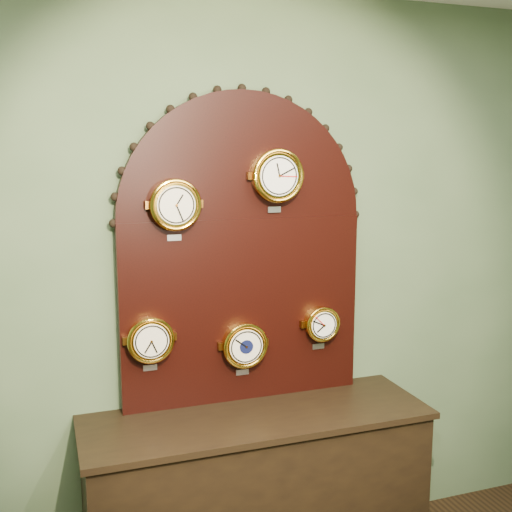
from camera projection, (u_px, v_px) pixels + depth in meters
name	position (u px, v px, depth m)	size (l,w,h in m)	color
wall_back	(239.00, 284.00, 3.07)	(4.00, 4.00, 0.00)	#4F6746
shop_counter	(257.00, 498.00, 2.99)	(1.60, 0.50, 0.80)	black
display_board	(242.00, 240.00, 2.99)	(1.26, 0.06, 1.53)	black
roman_clock	(175.00, 205.00, 2.79)	(0.24, 0.08, 0.29)	gold
arabic_clock	(277.00, 176.00, 2.92)	(0.25, 0.08, 0.30)	gold
hygrometer	(150.00, 340.00, 2.85)	(0.22, 0.08, 0.27)	gold
barometer	(244.00, 345.00, 3.00)	(0.23, 0.08, 0.28)	gold
tide_clock	(321.00, 324.00, 3.13)	(0.18, 0.08, 0.23)	gold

